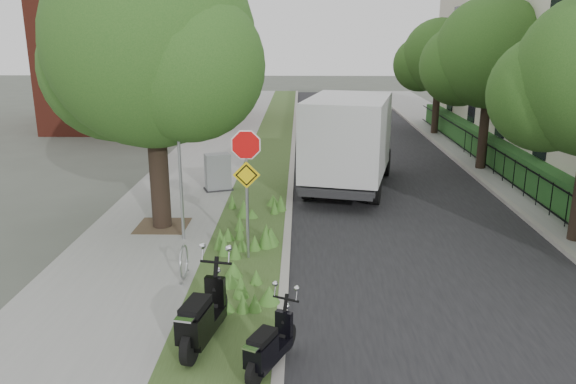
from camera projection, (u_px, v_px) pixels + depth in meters
name	position (u px, v px, depth m)	size (l,w,h in m)	color
ground	(307.00, 273.00, 12.90)	(120.00, 120.00, 0.00)	#4C5147
sidewalk_near	(199.00, 168.00, 22.59)	(3.50, 60.00, 0.12)	gray
verge	(267.00, 168.00, 22.53)	(2.00, 60.00, 0.12)	#394F21
kerb_near	(292.00, 168.00, 22.51)	(0.20, 60.00, 0.13)	#9E9991
road	(379.00, 170.00, 22.45)	(7.00, 60.00, 0.01)	black
kerb_far	(467.00, 169.00, 22.36)	(0.20, 60.00, 0.13)	#9E9991
footpath_far	(510.00, 169.00, 22.32)	(3.20, 60.00, 0.12)	gray
street_tree_main	(149.00, 53.00, 14.42)	(6.21, 5.54, 7.66)	black
bare_post	(180.00, 164.00, 14.12)	(0.08, 0.08, 4.00)	#A5A8AD
bike_hoop	(184.00, 262.00, 12.25)	(0.06, 0.78, 0.77)	#A5A8AD
sign_assembly	(246.00, 168.00, 12.85)	(0.94, 0.08, 3.22)	#A5A8AD
fence_far	(486.00, 154.00, 22.17)	(0.04, 24.00, 1.00)	black
hedge_far	(504.00, 154.00, 22.16)	(1.00, 24.00, 1.10)	#1B4C1F
brick_building	(143.00, 51.00, 33.09)	(9.40, 10.40, 8.30)	maroon
far_tree_b	(488.00, 58.00, 21.21)	(4.83, 4.31, 6.56)	black
far_tree_c	(438.00, 59.00, 29.01)	(4.37, 3.89, 5.93)	black
scooter_near	(200.00, 324.00, 9.49)	(0.67, 1.98, 0.95)	black
scooter_far	(267.00, 351.00, 8.84)	(0.80, 1.48, 0.76)	black
box_truck	(350.00, 138.00, 19.35)	(3.69, 6.53, 2.79)	#262628
utility_cabinet	(218.00, 173.00, 19.09)	(1.09, 0.90, 1.24)	#262628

